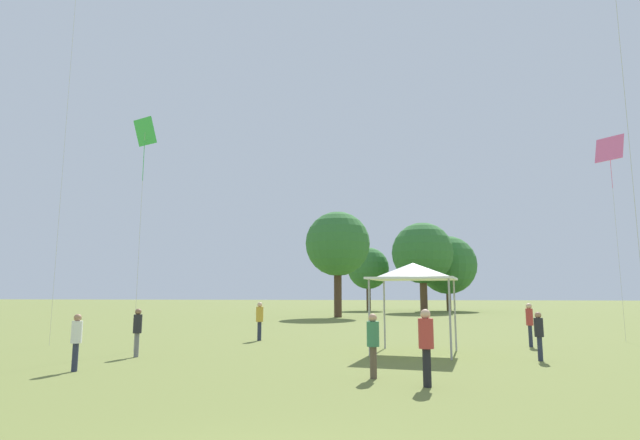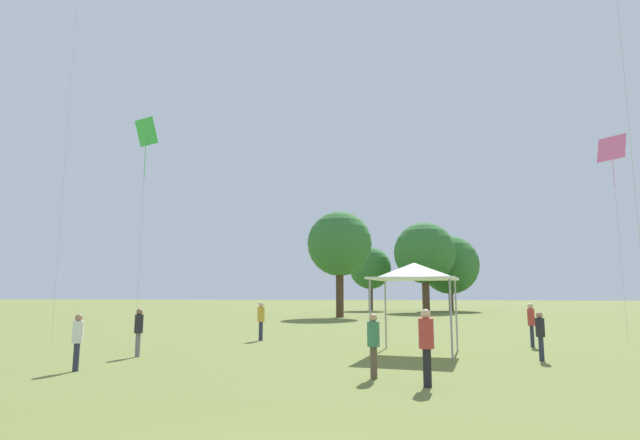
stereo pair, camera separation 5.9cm
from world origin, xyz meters
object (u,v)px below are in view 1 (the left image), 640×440
object	(u,v)px
canopy_tent	(413,272)
distant_tree_3	(338,244)
person_standing_1	(260,317)
person_standing_4	(530,320)
person_standing_5	(76,337)
distant_tree_2	(447,265)
distant_tree_0	(422,253)
person_standing_2	(373,339)
kite_3	(145,137)
person_standing_6	(137,327)
kite_2	(610,152)
person_standing_0	(539,331)
distant_tree_1	(368,268)
person_standing_3	(426,340)

from	to	relation	value
canopy_tent	distant_tree_3	world-z (taller)	distant_tree_3
person_standing_1	person_standing_4	bearing A→B (deg)	145.31
person_standing_5	distant_tree_2	bearing A→B (deg)	-42.16
distant_tree_0	distant_tree_3	size ratio (longest dim) A/B	1.07
person_standing_2	distant_tree_2	bearing A→B (deg)	-178.16
kite_3	distant_tree_2	world-z (taller)	distant_tree_2
person_standing_6	distant_tree_2	world-z (taller)	distant_tree_2
person_standing_2	distant_tree_3	world-z (taller)	distant_tree_3
person_standing_1	kite_2	distance (m)	18.48
person_standing_0	person_standing_5	xyz separation A→B (m)	(-13.71, -4.06, 0.01)
kite_2	distant_tree_0	distance (m)	34.66
person_standing_4	distant_tree_0	distance (m)	37.33
person_standing_1	kite_3	distance (m)	9.52
person_standing_2	kite_3	world-z (taller)	kite_3
person_standing_2	distant_tree_1	distance (m)	50.16
kite_2	distant_tree_2	size ratio (longest dim) A/B	1.05
distant_tree_0	person_standing_6	bearing A→B (deg)	-106.79
person_standing_6	person_standing_3	bearing A→B (deg)	162.34
distant_tree_2	distant_tree_3	bearing A→B (deg)	-123.46
person_standing_1	person_standing_5	xyz separation A→B (m)	(-2.85, -9.64, -0.10)
person_standing_6	kite_2	xyz separation A→B (m)	(19.35, 8.15, 7.89)
person_standing_3	person_standing_5	xyz separation A→B (m)	(-9.70, 1.05, -0.12)
person_standing_2	person_standing_6	xyz separation A→B (m)	(-8.27, 3.29, 0.01)
person_standing_2	person_standing_4	distance (m)	10.54
distant_tree_3	distant_tree_0	bearing A→B (deg)	56.72
person_standing_1	distant_tree_1	distance (m)	40.62
person_standing_5	kite_2	bearing A→B (deg)	-84.01
kite_2	distant_tree_3	xyz separation A→B (m)	(-15.22, 20.87, -2.24)
kite_3	distant_tree_3	world-z (taller)	distant_tree_3
person_standing_1	distant_tree_2	size ratio (longest dim) A/B	0.19
person_standing_3	kite_3	xyz separation A→B (m)	(-10.53, 5.94, 7.37)
kite_3	distant_tree_3	xyz separation A→B (m)	(5.10, 27.37, -1.81)
person_standing_2	person_standing_5	size ratio (longest dim) A/B	1.04
distant_tree_1	distant_tree_0	bearing A→B (deg)	-35.11
person_standing_2	distant_tree_3	size ratio (longest dim) A/B	0.17
person_standing_1	kite_2	xyz separation A→B (m)	(16.64, 1.75, 7.83)
person_standing_4	distant_tree_2	xyz separation A→B (m)	(1.61, 41.84, 4.54)
canopy_tent	person_standing_0	bearing A→B (deg)	-20.28
person_standing_4	distant_tree_3	world-z (taller)	distant_tree_3
distant_tree_1	distant_tree_3	size ratio (longest dim) A/B	0.82
kite_3	distant_tree_1	bearing A→B (deg)	-29.40
person_standing_3	kite_3	world-z (taller)	kite_3
person_standing_3	distant_tree_1	size ratio (longest dim) A/B	0.23
person_standing_0	distant_tree_3	world-z (taller)	distant_tree_3
person_standing_1	distant_tree_0	world-z (taller)	distant_tree_0
person_standing_1	kite_3	bearing A→B (deg)	23.20
canopy_tent	distant_tree_3	size ratio (longest dim) A/B	0.37
distant_tree_0	distant_tree_2	size ratio (longest dim) A/B	1.12
person_standing_2	distant_tree_2	xyz separation A→B (m)	(7.79, 50.37, 4.64)
person_standing_6	distant_tree_1	xyz separation A→B (m)	(6.23, 46.65, 4.25)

